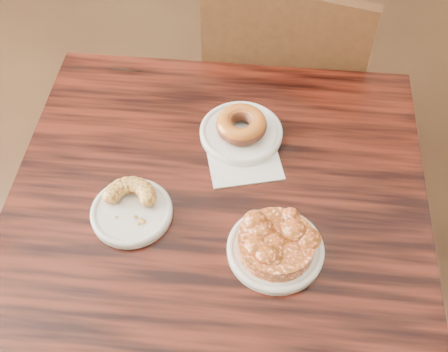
# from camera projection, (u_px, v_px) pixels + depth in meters

# --- Properties ---
(floor) EXTENTS (5.00, 5.00, 0.00)m
(floor) POSITION_uv_depth(u_px,v_px,m) (294.00, 300.00, 1.75)
(floor) COLOR black
(floor) RESTS_ON ground
(cafe_table) EXTENTS (0.80, 0.80, 0.75)m
(cafe_table) POSITION_uv_depth(u_px,v_px,m) (218.00, 292.00, 1.36)
(cafe_table) COLOR black
(cafe_table) RESTS_ON floor
(chair_far) EXTENTS (0.54, 0.54, 0.90)m
(chair_far) POSITION_uv_depth(u_px,v_px,m) (291.00, 87.00, 1.69)
(chair_far) COLOR black
(chair_far) RESTS_ON floor
(napkin) EXTENTS (0.17, 0.17, 0.00)m
(napkin) POSITION_uv_depth(u_px,v_px,m) (243.00, 156.00, 1.13)
(napkin) COLOR silver
(napkin) RESTS_ON cafe_table
(plate_donut) EXTENTS (0.17, 0.17, 0.01)m
(plate_donut) POSITION_uv_depth(u_px,v_px,m) (241.00, 133.00, 1.16)
(plate_donut) COLOR white
(plate_donut) RESTS_ON napkin
(plate_cruller) EXTENTS (0.15, 0.15, 0.01)m
(plate_cruller) POSITION_uv_depth(u_px,v_px,m) (132.00, 212.00, 1.04)
(plate_cruller) COLOR silver
(plate_cruller) RESTS_ON cafe_table
(plate_fritter) EXTENTS (0.17, 0.17, 0.01)m
(plate_fritter) POSITION_uv_depth(u_px,v_px,m) (275.00, 250.00, 0.99)
(plate_fritter) COLOR white
(plate_fritter) RESTS_ON cafe_table
(glazed_donut) EXTENTS (0.10, 0.10, 0.04)m
(glazed_donut) POSITION_uv_depth(u_px,v_px,m) (241.00, 125.00, 1.14)
(glazed_donut) COLOR #964815
(glazed_donut) RESTS_ON plate_donut
(apple_fritter) EXTENTS (0.18, 0.18, 0.04)m
(apple_fritter) POSITION_uv_depth(u_px,v_px,m) (277.00, 241.00, 0.97)
(apple_fritter) COLOR #4A2508
(apple_fritter) RESTS_ON plate_fritter
(cruller_fragment) EXTENTS (0.11, 0.11, 0.03)m
(cruller_fragment) POSITION_uv_depth(u_px,v_px,m) (130.00, 206.00, 1.02)
(cruller_fragment) COLOR brown
(cruller_fragment) RESTS_ON plate_cruller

